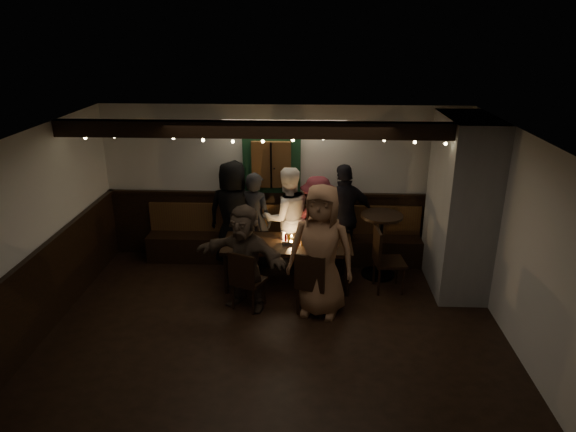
{
  "coord_description": "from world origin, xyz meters",
  "views": [
    {
      "loc": [
        0.44,
        -5.71,
        3.8
      ],
      "look_at": [
        0.11,
        1.6,
        1.05
      ],
      "focal_mm": 32.0,
      "sensor_mm": 36.0,
      "label": 1
    }
  ],
  "objects_px": {
    "person_b": "(255,220)",
    "person_c": "(287,218)",
    "person_d": "(317,222)",
    "person_f": "(245,257)",
    "high_top": "(380,237)",
    "person_a": "(233,213)",
    "chair_end": "(384,256)",
    "chair_near_right": "(312,280)",
    "person_g": "(321,251)",
    "dining_table": "(287,246)",
    "person_e": "(344,217)",
    "chair_near_left": "(245,278)"
  },
  "relations": [
    {
      "from": "chair_near_right",
      "to": "person_f",
      "type": "xyz_separation_m",
      "value": [
        -0.93,
        0.17,
        0.24
      ]
    },
    {
      "from": "high_top",
      "to": "chair_near_left",
      "type": "bearing_deg",
      "value": -149.79
    },
    {
      "from": "person_b",
      "to": "chair_end",
      "type": "bearing_deg",
      "value": -177.34
    },
    {
      "from": "person_e",
      "to": "person_g",
      "type": "relative_size",
      "value": 0.93
    },
    {
      "from": "person_e",
      "to": "person_f",
      "type": "bearing_deg",
      "value": 27.1
    },
    {
      "from": "chair_end",
      "to": "person_f",
      "type": "bearing_deg",
      "value": -163.77
    },
    {
      "from": "dining_table",
      "to": "chair_end",
      "type": "xyz_separation_m",
      "value": [
        1.44,
        -0.11,
        -0.08
      ]
    },
    {
      "from": "person_a",
      "to": "person_d",
      "type": "distance_m",
      "value": 1.38
    },
    {
      "from": "high_top",
      "to": "person_a",
      "type": "xyz_separation_m",
      "value": [
        -2.37,
        0.36,
        0.22
      ]
    },
    {
      "from": "person_a",
      "to": "person_d",
      "type": "height_order",
      "value": "person_a"
    },
    {
      "from": "chair_near_right",
      "to": "person_a",
      "type": "bearing_deg",
      "value": 128.98
    },
    {
      "from": "high_top",
      "to": "person_g",
      "type": "relative_size",
      "value": 0.56
    },
    {
      "from": "high_top",
      "to": "person_c",
      "type": "relative_size",
      "value": 0.61
    },
    {
      "from": "dining_table",
      "to": "person_a",
      "type": "bearing_deg",
      "value": 141.57
    },
    {
      "from": "person_a",
      "to": "person_c",
      "type": "bearing_deg",
      "value": -174.86
    },
    {
      "from": "person_g",
      "to": "person_c",
      "type": "bearing_deg",
      "value": 123.33
    },
    {
      "from": "person_c",
      "to": "chair_near_right",
      "type": "bearing_deg",
      "value": 85.52
    },
    {
      "from": "chair_end",
      "to": "chair_near_right",
      "type": "bearing_deg",
      "value": -144.75
    },
    {
      "from": "person_d",
      "to": "chair_near_left",
      "type": "bearing_deg",
      "value": 52.3
    },
    {
      "from": "person_a",
      "to": "person_b",
      "type": "bearing_deg",
      "value": 179.37
    },
    {
      "from": "chair_near_right",
      "to": "person_g",
      "type": "xyz_separation_m",
      "value": [
        0.12,
        0.07,
        0.41
      ]
    },
    {
      "from": "person_b",
      "to": "person_e",
      "type": "xyz_separation_m",
      "value": [
        1.44,
        0.03,
        0.07
      ]
    },
    {
      "from": "dining_table",
      "to": "person_d",
      "type": "xyz_separation_m",
      "value": [
        0.45,
        0.7,
        0.13
      ]
    },
    {
      "from": "person_e",
      "to": "person_f",
      "type": "distance_m",
      "value": 2.0
    },
    {
      "from": "person_f",
      "to": "person_c",
      "type": "bearing_deg",
      "value": 92.06
    },
    {
      "from": "high_top",
      "to": "person_f",
      "type": "distance_m",
      "value": 2.27
    },
    {
      "from": "person_f",
      "to": "person_g",
      "type": "distance_m",
      "value": 1.07
    },
    {
      "from": "dining_table",
      "to": "high_top",
      "type": "bearing_deg",
      "value": 14.17
    },
    {
      "from": "person_b",
      "to": "person_e",
      "type": "height_order",
      "value": "person_e"
    },
    {
      "from": "person_d",
      "to": "person_f",
      "type": "relative_size",
      "value": 1.01
    },
    {
      "from": "person_b",
      "to": "person_a",
      "type": "bearing_deg",
      "value": 12.25
    },
    {
      "from": "person_d",
      "to": "person_e",
      "type": "distance_m",
      "value": 0.45
    },
    {
      "from": "person_f",
      "to": "person_b",
      "type": "bearing_deg",
      "value": 113.53
    },
    {
      "from": "person_c",
      "to": "person_d",
      "type": "relative_size",
      "value": 1.1
    },
    {
      "from": "person_b",
      "to": "person_f",
      "type": "height_order",
      "value": "person_b"
    },
    {
      "from": "chair_near_left",
      "to": "high_top",
      "type": "bearing_deg",
      "value": 30.21
    },
    {
      "from": "chair_near_right",
      "to": "person_a",
      "type": "height_order",
      "value": "person_a"
    },
    {
      "from": "person_c",
      "to": "person_f",
      "type": "height_order",
      "value": "person_c"
    },
    {
      "from": "chair_end",
      "to": "high_top",
      "type": "relative_size",
      "value": 0.95
    },
    {
      "from": "chair_end",
      "to": "person_f",
      "type": "relative_size",
      "value": 0.64
    },
    {
      "from": "chair_near_right",
      "to": "person_e",
      "type": "relative_size",
      "value": 0.53
    },
    {
      "from": "dining_table",
      "to": "chair_near_right",
      "type": "relative_size",
      "value": 2.09
    },
    {
      "from": "person_b",
      "to": "person_c",
      "type": "xyz_separation_m",
      "value": [
        0.53,
        -0.02,
        0.05
      ]
    },
    {
      "from": "dining_table",
      "to": "person_c",
      "type": "height_order",
      "value": "person_c"
    },
    {
      "from": "chair_near_right",
      "to": "person_g",
      "type": "bearing_deg",
      "value": 28.79
    },
    {
      "from": "person_b",
      "to": "person_f",
      "type": "distance_m",
      "value": 1.35
    },
    {
      "from": "person_g",
      "to": "person_f",
      "type": "bearing_deg",
      "value": -172.42
    },
    {
      "from": "chair_end",
      "to": "person_a",
      "type": "relative_size",
      "value": 0.56
    },
    {
      "from": "dining_table",
      "to": "chair_near_right",
      "type": "distance_m",
      "value": 0.95
    },
    {
      "from": "person_e",
      "to": "person_c",
      "type": "bearing_deg",
      "value": -13.64
    }
  ]
}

